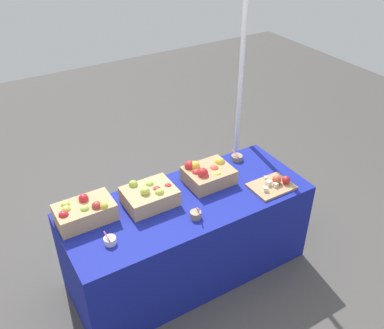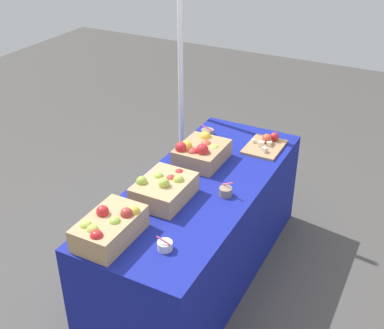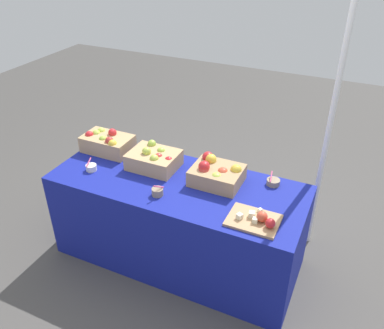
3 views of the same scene
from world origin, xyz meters
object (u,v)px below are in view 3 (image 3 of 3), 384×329
object	(u,v)px
sample_bowl_near	(91,167)
sample_bowl_mid	(273,182)
cutting_board_front	(256,220)
apple_crate_right	(216,173)
sample_bowl_far	(158,192)
apple_crate_middle	(154,159)
apple_crate_left	(107,143)
tent_pole	(330,125)

from	to	relation	value
sample_bowl_near	sample_bowl_mid	xyz separation A→B (m)	(1.32, 0.40, -0.00)
cutting_board_front	sample_bowl_mid	world-z (taller)	sample_bowl_mid
apple_crate_right	sample_bowl_far	bearing A→B (deg)	-133.58
apple_crate_middle	sample_bowl_near	bearing A→B (deg)	-149.57
sample_bowl_near	apple_crate_left	bearing A→B (deg)	101.22
sample_bowl_far	tent_pole	distance (m)	1.35
sample_bowl_mid	sample_bowl_far	xyz separation A→B (m)	(-0.70, -0.47, 0.01)
apple_crate_middle	apple_crate_right	xyz separation A→B (m)	(0.51, 0.01, 0.00)
cutting_board_front	tent_pole	world-z (taller)	tent_pole
cutting_board_front	tent_pole	xyz separation A→B (m)	(0.27, 0.85, 0.35)
sample_bowl_mid	apple_crate_left	bearing A→B (deg)	-176.33
apple_crate_left	cutting_board_front	world-z (taller)	apple_crate_left
sample_bowl_near	tent_pole	bearing A→B (deg)	25.87
sample_bowl_near	cutting_board_front	bearing A→B (deg)	-3.03
apple_crate_left	sample_bowl_far	bearing A→B (deg)	-29.04
sample_bowl_far	sample_bowl_near	bearing A→B (deg)	173.43
sample_bowl_near	tent_pole	xyz separation A→B (m)	(1.61, 0.78, 0.35)
cutting_board_front	tent_pole	distance (m)	0.96
apple_crate_left	tent_pole	size ratio (longest dim) A/B	0.18
apple_crate_middle	sample_bowl_mid	bearing A→B (deg)	9.43
cutting_board_front	sample_bowl_far	distance (m)	0.72
cutting_board_front	sample_bowl_far	xyz separation A→B (m)	(-0.72, -0.00, 0.01)
apple_crate_left	apple_crate_middle	bearing A→B (deg)	-7.30
cutting_board_front	sample_bowl_near	size ratio (longest dim) A/B	3.61
apple_crate_right	tent_pole	xyz separation A→B (m)	(0.68, 0.53, 0.30)
apple_crate_right	tent_pole	world-z (taller)	tent_pole
apple_crate_left	apple_crate_right	xyz separation A→B (m)	(0.99, -0.06, -0.00)
apple_crate_right	apple_crate_middle	bearing A→B (deg)	-179.28
sample_bowl_far	tent_pole	bearing A→B (deg)	40.82
sample_bowl_mid	tent_pole	size ratio (longest dim) A/B	0.04
apple_crate_left	apple_crate_middle	size ratio (longest dim) A/B	1.09
cutting_board_front	apple_crate_right	bearing A→B (deg)	141.73
apple_crate_left	cutting_board_front	xyz separation A→B (m)	(1.40, -0.38, -0.05)
apple_crate_left	cutting_board_front	bearing A→B (deg)	-15.12
apple_crate_left	sample_bowl_mid	distance (m)	1.39
apple_crate_middle	apple_crate_right	distance (m)	0.51
apple_crate_left	apple_crate_right	world-z (taller)	apple_crate_left
apple_crate_middle	sample_bowl_mid	xyz separation A→B (m)	(0.90, 0.15, -0.05)
apple_crate_left	apple_crate_middle	world-z (taller)	apple_crate_left
tent_pole	sample_bowl_far	bearing A→B (deg)	-139.18
apple_crate_right	sample_bowl_far	size ratio (longest dim) A/B	3.37
apple_crate_right	cutting_board_front	distance (m)	0.52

